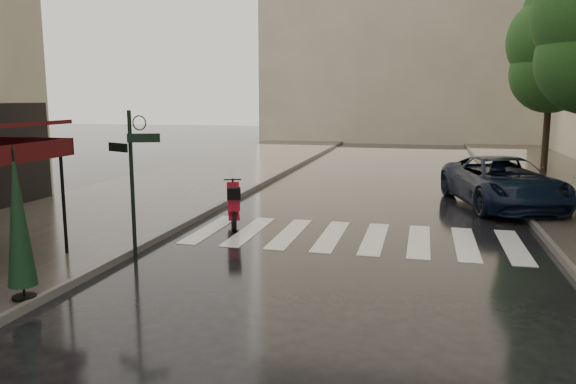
% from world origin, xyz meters
% --- Properties ---
extents(ground, '(120.00, 120.00, 0.00)m').
position_xyz_m(ground, '(0.00, 0.00, 0.00)').
color(ground, black).
rests_on(ground, ground).
extents(sidewalk_near, '(6.00, 60.00, 0.12)m').
position_xyz_m(sidewalk_near, '(-4.50, 12.00, 0.06)').
color(sidewalk_near, '#38332D').
rests_on(sidewalk_near, ground).
extents(curb_near, '(0.12, 60.00, 0.16)m').
position_xyz_m(curb_near, '(-1.45, 12.00, 0.07)').
color(curb_near, '#595651').
rests_on(curb_near, ground).
extents(curb_far, '(0.12, 60.00, 0.16)m').
position_xyz_m(curb_far, '(7.45, 12.00, 0.07)').
color(curb_far, '#595651').
rests_on(curb_far, ground).
extents(crosswalk, '(7.85, 3.20, 0.01)m').
position_xyz_m(crosswalk, '(2.98, 6.00, 0.01)').
color(crosswalk, silver).
rests_on(crosswalk, ground).
extents(signpost, '(1.17, 0.29, 3.10)m').
position_xyz_m(signpost, '(-1.19, 3.00, 1.83)').
color(signpost, black).
rests_on(signpost, ground).
extents(backdrop_building, '(22.00, 6.00, 20.00)m').
position_xyz_m(backdrop_building, '(3.00, 38.00, 10.00)').
color(backdrop_building, tan).
rests_on(backdrop_building, ground).
extents(tree_far, '(3.80, 3.80, 8.16)m').
position_xyz_m(tree_far, '(9.70, 19.00, 5.46)').
color(tree_far, black).
rests_on(tree_far, sidewalk_far).
extents(scooter, '(0.86, 1.71, 1.17)m').
position_xyz_m(scooter, '(-0.22, 6.44, 0.54)').
color(scooter, black).
rests_on(scooter, ground).
extents(parked_car, '(3.82, 6.02, 1.55)m').
position_xyz_m(parked_car, '(7.00, 10.98, 0.77)').
color(parked_car, black).
rests_on(parked_car, ground).
extents(parasol_back, '(0.46, 0.46, 2.44)m').
position_xyz_m(parasol_back, '(-1.65, 0.19, 1.43)').
color(parasol_back, black).
rests_on(parasol_back, sidewalk_near).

